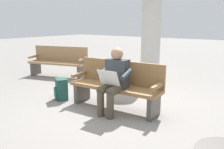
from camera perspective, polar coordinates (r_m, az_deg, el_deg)
ground_plane at (r=4.54m, az=0.64°, el=-8.23°), size 40.00×40.00×0.00m
bench_near at (r=4.46m, az=1.14°, el=-2.44°), size 1.83×0.59×0.90m
person_seated at (r=4.18m, az=0.55°, el=-1.07°), size 0.59×0.59×1.18m
backpack at (r=5.10m, az=-12.25°, el=-3.53°), size 0.36×0.35×0.45m
bench_far at (r=7.30m, az=-12.85°, el=3.17°), size 1.86×0.98×0.90m
support_pillar at (r=7.50m, az=9.60°, el=13.69°), size 0.60×0.60×3.56m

